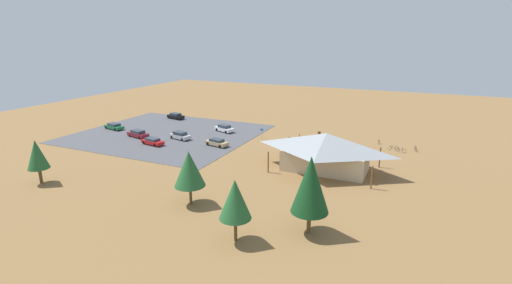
% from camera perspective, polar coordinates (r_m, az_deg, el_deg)
% --- Properties ---
extents(ground, '(160.00, 160.00, 0.00)m').
position_cam_1_polar(ground, '(68.97, 5.31, -0.21)').
color(ground, olive).
rests_on(ground, ground).
extents(parking_lot_asphalt, '(35.20, 31.39, 0.05)m').
position_cam_1_polar(parking_lot_asphalt, '(77.63, -13.56, 1.27)').
color(parking_lot_asphalt, '#4C4C51').
rests_on(parking_lot_asphalt, ground).
extents(bike_pavilion, '(15.05, 9.45, 5.67)m').
position_cam_1_polar(bike_pavilion, '(55.14, 10.76, -1.08)').
color(bike_pavilion, '#C6B28E').
rests_on(bike_pavilion, ground).
extents(trash_bin, '(0.60, 0.60, 0.90)m').
position_cam_1_polar(trash_bin, '(74.87, 9.76, 1.29)').
color(trash_bin, brown).
rests_on(trash_bin, ground).
extents(lot_sign, '(0.56, 0.08, 2.20)m').
position_cam_1_polar(lot_sign, '(71.19, 0.91, 1.55)').
color(lot_sign, '#99999E').
rests_on(lot_sign, ground).
extents(pine_midwest, '(3.82, 3.82, 8.20)m').
position_cam_1_polar(pine_midwest, '(36.63, 8.45, -6.56)').
color(pine_midwest, brown).
rests_on(pine_midwest, ground).
extents(pine_east, '(3.66, 3.66, 6.58)m').
position_cam_1_polar(pine_east, '(43.48, -10.32, -4.10)').
color(pine_east, brown).
rests_on(pine_east, ground).
extents(pine_center, '(3.14, 3.14, 6.41)m').
position_cam_1_polar(pine_center, '(35.19, -3.27, -8.86)').
color(pine_center, brown).
rests_on(pine_center, ground).
extents(pine_mideast, '(2.77, 2.77, 6.11)m').
position_cam_1_polar(pine_mideast, '(57.03, -30.86, -1.69)').
color(pine_mideast, brown).
rests_on(pine_mideast, ground).
extents(bicycle_red_edge_north, '(0.56, 1.75, 0.85)m').
position_cam_1_polar(bicycle_red_edge_north, '(69.73, 23.53, -1.01)').
color(bicycle_red_edge_north, black).
rests_on(bicycle_red_edge_north, ground).
extents(bicycle_green_by_bin, '(1.71, 0.53, 0.82)m').
position_cam_1_polar(bicycle_green_by_bin, '(69.07, 20.51, -0.86)').
color(bicycle_green_by_bin, black).
rests_on(bicycle_green_by_bin, ground).
extents(bicycle_yellow_yard_center, '(1.74, 0.56, 0.86)m').
position_cam_1_polar(bicycle_yellow_yard_center, '(66.84, 4.23, -0.36)').
color(bicycle_yellow_yard_center, black).
rests_on(bicycle_yellow_yard_center, ground).
extents(bicycle_orange_near_porch, '(0.56, 1.65, 0.77)m').
position_cam_1_polar(bicycle_orange_near_porch, '(72.71, 6.74, 0.89)').
color(bicycle_orange_near_porch, black).
rests_on(bicycle_orange_near_porch, ground).
extents(bicycle_blue_near_sign, '(1.14, 1.39, 0.82)m').
position_cam_1_polar(bicycle_blue_near_sign, '(69.49, 7.81, 0.16)').
color(bicycle_blue_near_sign, black).
rests_on(bicycle_blue_near_sign, ground).
extents(bicycle_silver_lone_east, '(1.33, 1.15, 0.88)m').
position_cam_1_polar(bicycle_silver_lone_east, '(63.98, 8.13, -1.25)').
color(bicycle_silver_lone_east, black).
rests_on(bicycle_silver_lone_east, ground).
extents(bicycle_teal_lone_west, '(0.90, 1.44, 0.82)m').
position_cam_1_polar(bicycle_teal_lone_west, '(68.72, 5.65, 0.05)').
color(bicycle_teal_lone_west, black).
rests_on(bicycle_teal_lone_west, ground).
extents(bicycle_black_back_row, '(0.48, 1.77, 0.79)m').
position_cam_1_polar(bicycle_black_back_row, '(71.97, 18.53, 0.00)').
color(bicycle_black_back_row, black).
rests_on(bicycle_black_back_row, ground).
extents(bicycle_white_yard_left, '(1.75, 0.51, 0.81)m').
position_cam_1_polar(bicycle_white_yard_left, '(71.79, 8.57, 0.65)').
color(bicycle_white_yard_left, black).
rests_on(bicycle_white_yard_left, ground).
extents(bicycle_purple_yard_front, '(1.71, 0.52, 0.79)m').
position_cam_1_polar(bicycle_purple_yard_front, '(68.04, 21.58, -1.21)').
color(bicycle_purple_yard_front, black).
rests_on(bicycle_purple_yard_front, ground).
extents(car_white_by_curb, '(4.73, 3.19, 1.46)m').
position_cam_1_polar(car_white_by_curb, '(77.08, -4.94, 2.13)').
color(car_white_by_curb, white).
rests_on(car_white_by_curb, parking_lot_asphalt).
extents(car_green_front_row, '(4.93, 2.74, 1.31)m').
position_cam_1_polar(car_green_front_row, '(84.55, -21.16, 2.30)').
color(car_green_front_row, '#1E6B3D').
rests_on(car_green_front_row, parking_lot_asphalt).
extents(car_red_near_entry, '(4.67, 2.48, 1.26)m').
position_cam_1_polar(car_red_near_entry, '(70.12, -15.74, 0.10)').
color(car_red_near_entry, red).
rests_on(car_red_near_entry, parking_lot_asphalt).
extents(car_tan_second_row, '(4.60, 2.54, 1.33)m').
position_cam_1_polar(car_tan_second_row, '(67.14, -6.11, -0.05)').
color(car_tan_second_row, tan).
rests_on(car_tan_second_row, parking_lot_asphalt).
extents(car_maroon_back_corner, '(4.98, 2.78, 1.43)m').
position_cam_1_polar(car_maroon_back_corner, '(76.21, -17.85, 1.24)').
color(car_maroon_back_corner, maroon).
rests_on(car_maroon_back_corner, parking_lot_asphalt).
extents(car_black_far_end, '(4.64, 2.68, 1.43)m').
position_cam_1_polar(car_black_far_end, '(91.03, -12.35, 3.97)').
color(car_black_far_end, black).
rests_on(car_black_far_end, parking_lot_asphalt).
extents(car_silver_mid_lot, '(4.61, 2.67, 1.48)m').
position_cam_1_polar(car_silver_mid_lot, '(72.66, -11.71, 1.00)').
color(car_silver_mid_lot, '#BCBCC1').
rests_on(car_silver_mid_lot, parking_lot_asphalt).
extents(visitor_at_bikes, '(0.36, 0.36, 1.77)m').
position_cam_1_polar(visitor_at_bikes, '(70.54, 10.77, 0.73)').
color(visitor_at_bikes, '#2D3347').
rests_on(visitor_at_bikes, ground).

